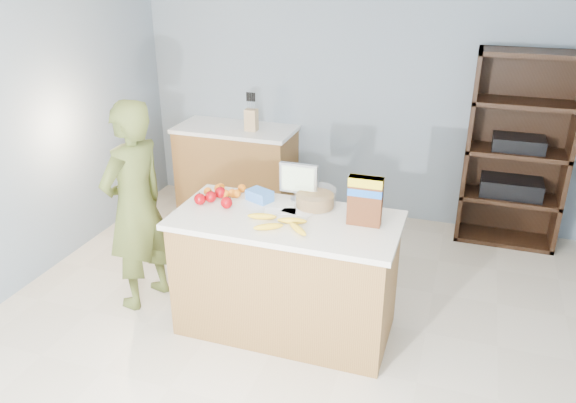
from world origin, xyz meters
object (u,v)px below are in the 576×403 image
(shelving_unit, at_px, (516,154))
(tv, at_px, (299,180))
(counter_peninsula, at_px, (286,279))
(cereal_box, at_px, (365,197))
(person, at_px, (135,207))

(shelving_unit, distance_m, tv, 2.34)
(counter_peninsula, xyz_separation_m, cereal_box, (0.53, 0.07, 0.68))
(counter_peninsula, bearing_deg, person, -179.70)
(tv, xyz_separation_m, cereal_box, (0.53, -0.24, 0.04))
(shelving_unit, distance_m, person, 3.42)
(person, bearing_deg, cereal_box, 105.69)
(tv, distance_m, cereal_box, 0.59)
(person, distance_m, tv, 1.25)
(person, height_order, tv, person)
(person, height_order, cereal_box, person)
(person, xyz_separation_m, tv, (1.18, 0.32, 0.24))
(counter_peninsula, relative_size, cereal_box, 4.64)
(cereal_box, bearing_deg, shelving_unit, 62.64)
(shelving_unit, xyz_separation_m, person, (-2.74, -2.06, -0.05))
(shelving_unit, relative_size, person, 1.10)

